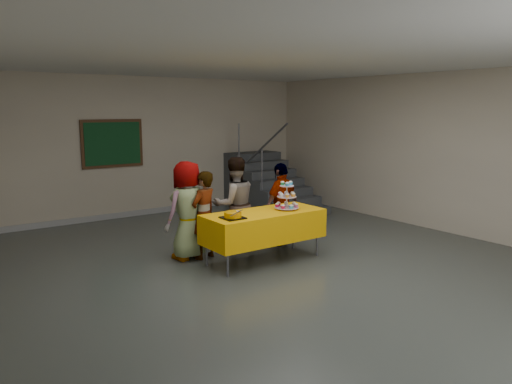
{
  "coord_description": "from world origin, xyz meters",
  "views": [
    {
      "loc": [
        -4.32,
        -5.23,
        2.32
      ],
      "look_at": [
        0.1,
        0.92,
        1.05
      ],
      "focal_mm": 35.0,
      "sensor_mm": 36.0,
      "label": 1
    }
  ],
  "objects_px": {
    "staircase": "(266,187)",
    "noticeboard": "(113,143)",
    "bear_cake": "(233,214)",
    "cupcake_stand": "(287,199)",
    "schoolchild_b": "(204,215)",
    "schoolchild_a": "(188,210)",
    "schoolchild_d": "(282,204)",
    "bake_table": "(264,226)",
    "schoolchild_c": "(234,204)"
  },
  "relations": [
    {
      "from": "staircase",
      "to": "noticeboard",
      "type": "xyz_separation_m",
      "value": [
        -3.39,
        0.84,
        1.11
      ]
    },
    {
      "from": "cupcake_stand",
      "to": "schoolchild_d",
      "type": "xyz_separation_m",
      "value": [
        0.39,
        0.61,
        -0.23
      ]
    },
    {
      "from": "schoolchild_d",
      "to": "staircase",
      "type": "distance_m",
      "value": 3.37
    },
    {
      "from": "bake_table",
      "to": "schoolchild_b",
      "type": "height_order",
      "value": "schoolchild_b"
    },
    {
      "from": "schoolchild_a",
      "to": "noticeboard",
      "type": "xyz_separation_m",
      "value": [
        0.09,
        3.44,
        0.83
      ]
    },
    {
      "from": "schoolchild_c",
      "to": "schoolchild_b",
      "type": "bearing_deg",
      "value": 19.59
    },
    {
      "from": "schoolchild_d",
      "to": "noticeboard",
      "type": "relative_size",
      "value": 1.09
    },
    {
      "from": "bake_table",
      "to": "schoolchild_a",
      "type": "bearing_deg",
      "value": 137.49
    },
    {
      "from": "schoolchild_c",
      "to": "staircase",
      "type": "xyz_separation_m",
      "value": [
        2.64,
        2.64,
        -0.29
      ]
    },
    {
      "from": "schoolchild_c",
      "to": "staircase",
      "type": "relative_size",
      "value": 0.64
    },
    {
      "from": "cupcake_stand",
      "to": "bear_cake",
      "type": "distance_m",
      "value": 1.05
    },
    {
      "from": "bake_table",
      "to": "noticeboard",
      "type": "xyz_separation_m",
      "value": [
        -0.78,
        4.24,
        1.04
      ]
    },
    {
      "from": "cupcake_stand",
      "to": "schoolchild_b",
      "type": "relative_size",
      "value": 0.32
    },
    {
      "from": "schoolchild_c",
      "to": "noticeboard",
      "type": "relative_size",
      "value": 1.19
    },
    {
      "from": "schoolchild_d",
      "to": "schoolchild_c",
      "type": "bearing_deg",
      "value": -28.9
    },
    {
      "from": "schoolchild_a",
      "to": "schoolchild_c",
      "type": "xyz_separation_m",
      "value": [
        0.84,
        -0.04,
        0.01
      ]
    },
    {
      "from": "schoolchild_b",
      "to": "schoolchild_d",
      "type": "height_order",
      "value": "schoolchild_d"
    },
    {
      "from": "bake_table",
      "to": "cupcake_stand",
      "type": "bearing_deg",
      "value": -6.23
    },
    {
      "from": "bear_cake",
      "to": "staircase",
      "type": "relative_size",
      "value": 0.15
    },
    {
      "from": "schoolchild_d",
      "to": "noticeboard",
      "type": "bearing_deg",
      "value": -82.42
    },
    {
      "from": "cupcake_stand",
      "to": "noticeboard",
      "type": "bearing_deg",
      "value": 105.59
    },
    {
      "from": "bake_table",
      "to": "schoolchild_b",
      "type": "distance_m",
      "value": 0.95
    },
    {
      "from": "cupcake_stand",
      "to": "schoolchild_c",
      "type": "height_order",
      "value": "schoolchild_c"
    },
    {
      "from": "cupcake_stand",
      "to": "schoolchild_a",
      "type": "relative_size",
      "value": 0.29
    },
    {
      "from": "schoolchild_c",
      "to": "schoolchild_d",
      "type": "xyz_separation_m",
      "value": [
        0.83,
        -0.19,
        -0.06
      ]
    },
    {
      "from": "noticeboard",
      "to": "bear_cake",
      "type": "bearing_deg",
      "value": -87.93
    },
    {
      "from": "staircase",
      "to": "schoolchild_a",
      "type": "bearing_deg",
      "value": -143.16
    },
    {
      "from": "schoolchild_b",
      "to": "staircase",
      "type": "height_order",
      "value": "staircase"
    },
    {
      "from": "staircase",
      "to": "bear_cake",
      "type": "bearing_deg",
      "value": -132.62
    },
    {
      "from": "bake_table",
      "to": "schoolchild_d",
      "type": "xyz_separation_m",
      "value": [
        0.8,
        0.57,
        0.15
      ]
    },
    {
      "from": "schoolchild_c",
      "to": "schoolchild_d",
      "type": "bearing_deg",
      "value": 177.25
    },
    {
      "from": "schoolchild_d",
      "to": "noticeboard",
      "type": "xyz_separation_m",
      "value": [
        -1.58,
        3.67,
        0.89
      ]
    },
    {
      "from": "bake_table",
      "to": "schoolchild_a",
      "type": "relative_size",
      "value": 1.23
    },
    {
      "from": "bake_table",
      "to": "cupcake_stand",
      "type": "xyz_separation_m",
      "value": [
        0.41,
        -0.04,
        0.38
      ]
    },
    {
      "from": "schoolchild_c",
      "to": "schoolchild_a",
      "type": "bearing_deg",
      "value": 7.86
    },
    {
      "from": "schoolchild_b",
      "to": "schoolchild_c",
      "type": "relative_size",
      "value": 0.89
    },
    {
      "from": "schoolchild_d",
      "to": "noticeboard",
      "type": "distance_m",
      "value": 4.1
    },
    {
      "from": "bear_cake",
      "to": "noticeboard",
      "type": "xyz_separation_m",
      "value": [
        -0.16,
        4.35,
        0.77
      ]
    },
    {
      "from": "schoolchild_d",
      "to": "noticeboard",
      "type": "height_order",
      "value": "noticeboard"
    },
    {
      "from": "bear_cake",
      "to": "schoolchild_c",
      "type": "height_order",
      "value": "schoolchild_c"
    },
    {
      "from": "bake_table",
      "to": "schoolchild_a",
      "type": "xyz_separation_m",
      "value": [
        -0.87,
        0.8,
        0.21
      ]
    },
    {
      "from": "schoolchild_c",
      "to": "staircase",
      "type": "height_order",
      "value": "staircase"
    },
    {
      "from": "cupcake_stand",
      "to": "noticeboard",
      "type": "distance_m",
      "value": 4.5
    },
    {
      "from": "staircase",
      "to": "noticeboard",
      "type": "height_order",
      "value": "noticeboard"
    },
    {
      "from": "schoolchild_c",
      "to": "schoolchild_d",
      "type": "distance_m",
      "value": 0.86
    },
    {
      "from": "bake_table",
      "to": "staircase",
      "type": "bearing_deg",
      "value": 52.6
    },
    {
      "from": "bake_table",
      "to": "cupcake_stand",
      "type": "height_order",
      "value": "cupcake_stand"
    },
    {
      "from": "schoolchild_a",
      "to": "schoolchild_c",
      "type": "distance_m",
      "value": 0.84
    },
    {
      "from": "cupcake_stand",
      "to": "staircase",
      "type": "height_order",
      "value": "staircase"
    },
    {
      "from": "schoolchild_a",
      "to": "schoolchild_d",
      "type": "bearing_deg",
      "value": 158.95
    }
  ]
}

